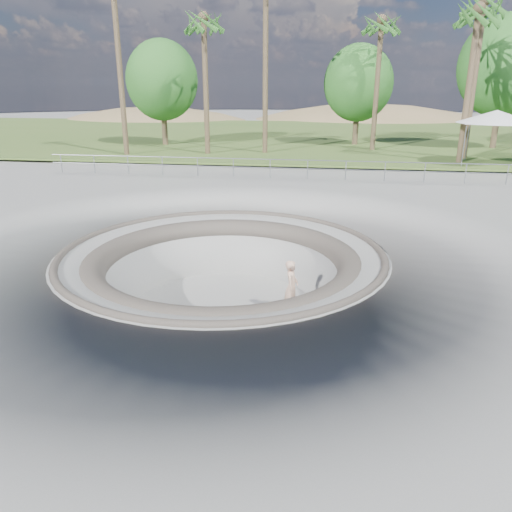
# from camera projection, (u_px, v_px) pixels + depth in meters

# --- Properties ---
(ground) EXTENTS (180.00, 180.00, 0.00)m
(ground) POSITION_uv_depth(u_px,v_px,m) (223.00, 252.00, 15.72)
(ground) COLOR gray
(ground) RESTS_ON ground
(skate_bowl) EXTENTS (14.00, 14.00, 4.10)m
(skate_bowl) POSITION_uv_depth(u_px,v_px,m) (224.00, 305.00, 16.32)
(skate_bowl) COLOR gray
(skate_bowl) RESTS_ON ground
(grass_strip) EXTENTS (180.00, 36.00, 0.12)m
(grass_strip) POSITION_uv_depth(u_px,v_px,m) (299.00, 136.00, 47.37)
(grass_strip) COLOR #456227
(grass_strip) RESTS_ON ground
(distant_hills) EXTENTS (103.20, 45.00, 28.60)m
(distant_hills) POSITION_uv_depth(u_px,v_px,m) (336.00, 172.00, 70.84)
(distant_hills) COLOR olive
(distant_hills) RESTS_ON ground
(safety_railing) EXTENTS (25.00, 0.06, 1.03)m
(safety_railing) POSITION_uv_depth(u_px,v_px,m) (270.00, 168.00, 26.69)
(safety_railing) COLOR gray
(safety_railing) RESTS_ON ground
(skateboard) EXTENTS (0.89, 0.27, 0.09)m
(skateboard) POSITION_uv_depth(u_px,v_px,m) (291.00, 312.00, 15.77)
(skateboard) COLOR brown
(skateboard) RESTS_ON ground
(skater) EXTENTS (0.48, 0.67, 1.73)m
(skater) POSITION_uv_depth(u_px,v_px,m) (292.00, 287.00, 15.48)
(skater) COLOR #D7A88B
(skater) RESTS_ON skateboard
(canopy_white) EXTENTS (6.11, 6.11, 3.22)m
(canopy_white) POSITION_uv_depth(u_px,v_px,m) (497.00, 117.00, 29.66)
(canopy_white) COLOR gray
(canopy_white) RESTS_ON ground
(palm_b) EXTENTS (2.60, 2.60, 9.68)m
(palm_b) POSITION_uv_depth(u_px,v_px,m) (204.00, 26.00, 32.57)
(palm_b) COLOR brown
(palm_b) RESTS_ON ground
(palm_d) EXTENTS (2.60, 2.60, 9.75)m
(palm_d) POSITION_uv_depth(u_px,v_px,m) (381.00, 28.00, 34.57)
(palm_d) COLOR brown
(palm_d) RESTS_ON ground
(palm_e) EXTENTS (2.60, 2.60, 9.69)m
(palm_e) POSITION_uv_depth(u_px,v_px,m) (478.00, 18.00, 28.71)
(palm_e) COLOR brown
(palm_e) RESTS_ON ground
(palm_f) EXTENTS (2.60, 2.60, 10.39)m
(palm_f) POSITION_uv_depth(u_px,v_px,m) (484.00, 10.00, 30.24)
(palm_f) COLOR brown
(palm_f) RESTS_ON ground
(bushy_tree_left) EXTENTS (5.60, 5.09, 8.07)m
(bushy_tree_left) POSITION_uv_depth(u_px,v_px,m) (162.00, 80.00, 38.73)
(bushy_tree_left) COLOR brown
(bushy_tree_left) RESTS_ON ground
(bushy_tree_mid) EXTENTS (5.36, 4.88, 7.74)m
(bushy_tree_mid) POSITION_uv_depth(u_px,v_px,m) (358.00, 83.00, 38.85)
(bushy_tree_mid) COLOR brown
(bushy_tree_mid) RESTS_ON ground
(bushy_tree_right) EXTENTS (6.67, 6.07, 9.63)m
(bushy_tree_right) POSITION_uv_depth(u_px,v_px,m) (505.00, 66.00, 36.39)
(bushy_tree_right) COLOR brown
(bushy_tree_right) RESTS_ON ground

